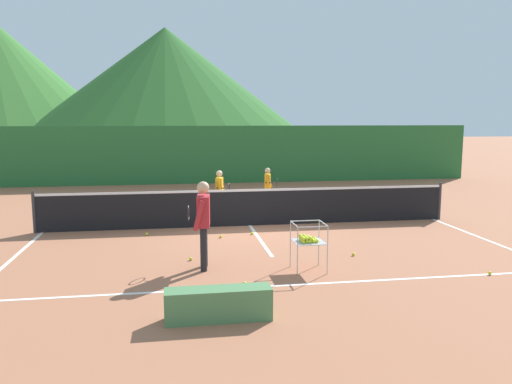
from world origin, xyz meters
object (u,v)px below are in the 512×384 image
at_px(student_0, 220,189).
at_px(tennis_ball_6, 490,273).
at_px(tennis_ball_2, 191,259).
at_px(ball_cart, 308,239).
at_px(tennis_ball_1, 147,234).
at_px(tennis_net, 250,207).
at_px(tennis_ball_4, 252,233).
at_px(tennis_ball_3, 245,283).
at_px(student_1, 268,184).
at_px(tennis_ball_5, 221,236).
at_px(instructor, 203,217).
at_px(courtside_bench, 218,304).
at_px(tennis_ball_0, 354,254).

bearing_deg(student_0, tennis_ball_6, -55.57).
bearing_deg(tennis_ball_6, tennis_ball_2, 161.16).
relative_size(ball_cart, tennis_ball_1, 13.22).
height_order(tennis_net, ball_cart, tennis_net).
bearing_deg(tennis_net, tennis_ball_4, -95.69).
relative_size(student_0, tennis_ball_3, 19.71).
height_order(tennis_ball_3, tennis_ball_4, same).
bearing_deg(student_0, ball_cart, -78.40).
relative_size(student_1, tennis_ball_6, 18.78).
relative_size(student_0, tennis_ball_2, 19.71).
relative_size(tennis_net, tennis_ball_5, 160.07).
xyz_separation_m(ball_cart, tennis_ball_4, (-0.58, 3.07, -0.56)).
relative_size(instructor, tennis_ball_4, 24.47).
relative_size(instructor, courtside_bench, 1.11).
distance_m(tennis_net, tennis_ball_3, 4.89).
height_order(tennis_ball_0, tennis_ball_1, same).
bearing_deg(tennis_net, courtside_bench, -102.52).
xyz_separation_m(tennis_ball_2, tennis_ball_5, (0.77, 1.84, 0.00)).
bearing_deg(tennis_ball_3, student_0, 88.65).
distance_m(tennis_ball_4, courtside_bench, 5.31).
height_order(instructor, tennis_ball_4, instructor).
height_order(tennis_ball_4, tennis_ball_6, same).
xyz_separation_m(tennis_ball_1, tennis_ball_4, (2.54, -0.33, 0.00)).
bearing_deg(tennis_ball_6, tennis_ball_4, 134.30).
xyz_separation_m(tennis_net, ball_cart, (0.47, -4.13, 0.09)).
bearing_deg(tennis_ball_6, instructor, 166.45).
height_order(tennis_ball_1, tennis_ball_2, same).
height_order(student_0, tennis_ball_3, student_0).
height_order(tennis_net, tennis_ball_1, tennis_net).
bearing_deg(student_1, tennis_ball_5, -115.77).
height_order(tennis_ball_6, courtside_bench, courtside_bench).
height_order(tennis_net, student_0, student_0).
distance_m(ball_cart, courtside_bench, 2.80).
bearing_deg(instructor, tennis_ball_0, 7.31).
bearing_deg(courtside_bench, tennis_ball_6, 14.15).
relative_size(tennis_net, student_0, 8.12).
xyz_separation_m(tennis_net, tennis_ball_2, (-1.66, -3.11, -0.47)).
distance_m(tennis_net, tennis_ball_2, 3.56).
height_order(ball_cart, tennis_ball_2, ball_cart).
relative_size(instructor, tennis_ball_5, 24.47).
xyz_separation_m(tennis_ball_3, tennis_ball_4, (0.70, 3.74, 0.00)).
xyz_separation_m(tennis_ball_4, tennis_ball_5, (-0.79, -0.21, 0.00)).
xyz_separation_m(tennis_ball_6, courtside_bench, (-5.05, -1.27, 0.20)).
distance_m(tennis_net, tennis_ball_0, 3.73).
xyz_separation_m(tennis_net, tennis_ball_0, (1.68, -3.30, -0.47)).
relative_size(tennis_ball_2, tennis_ball_6, 1.00).
distance_m(ball_cart, tennis_ball_3, 1.55).
relative_size(ball_cart, tennis_ball_0, 13.22).
xyz_separation_m(tennis_ball_3, tennis_ball_5, (-0.08, 3.52, 0.00)).
height_order(instructor, tennis_ball_2, instructor).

